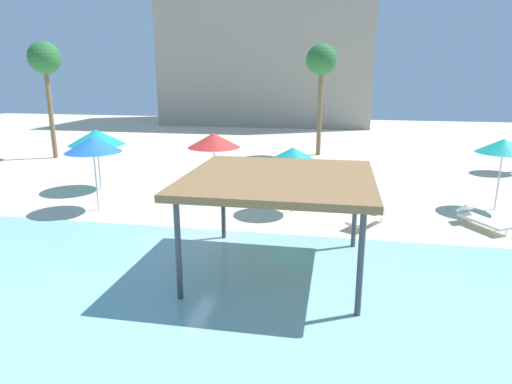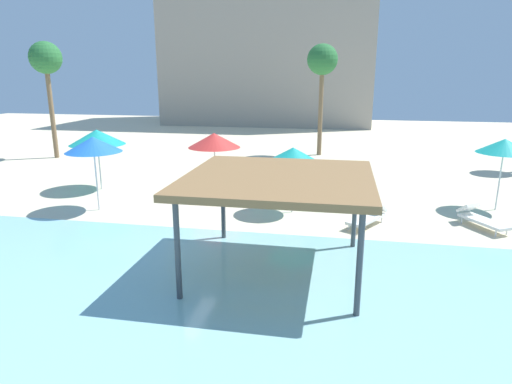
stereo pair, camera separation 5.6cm
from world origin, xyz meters
name	(u,v)px [view 1 (the left image)]	position (x,y,z in m)	size (l,w,h in m)	color
ground_plane	(227,249)	(0.00, 0.00, 0.00)	(80.00, 80.00, 0.00)	beige
lagoon_water	(161,351)	(0.00, -5.25, 0.02)	(44.00, 13.50, 0.04)	#8CC6CC
shade_pavilion	(279,181)	(1.71, -1.18, 2.49)	(4.78, 4.78, 2.64)	#42474C
beach_umbrella_teal_0	(293,154)	(1.52, 4.09, 2.24)	(1.91, 1.91, 2.51)	silver
beach_umbrella_teal_1	(96,137)	(-7.48, 5.96, 2.40)	(2.46, 2.46, 2.74)	silver
beach_umbrella_blue_2	(93,145)	(-5.91, 2.98, 2.57)	(2.10, 2.10, 2.86)	silver
beach_umbrella_red_3	(214,140)	(-2.16, 6.34, 2.34)	(2.28, 2.28, 2.66)	silver
beach_umbrella_teal_4	(504,146)	(9.31, 5.88, 2.51)	(1.98, 1.98, 2.79)	silver
lounge_chair_0	(368,216)	(4.32, 3.10, 0.33)	(1.50, 1.93, 0.74)	white
lounge_chair_1	(480,218)	(8.10, 3.57, 0.33)	(1.49, 1.93, 0.74)	white
palm_tree_1	(45,61)	(-14.30, 12.68, 5.85)	(1.90, 1.90, 6.99)	brown
palm_tree_2	(321,63)	(1.89, 16.74, 5.78)	(1.90, 1.90, 6.92)	brown
hotel_block_0	(269,35)	(-4.40, 36.13, 8.93)	(20.81, 11.18, 17.85)	#9E9384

